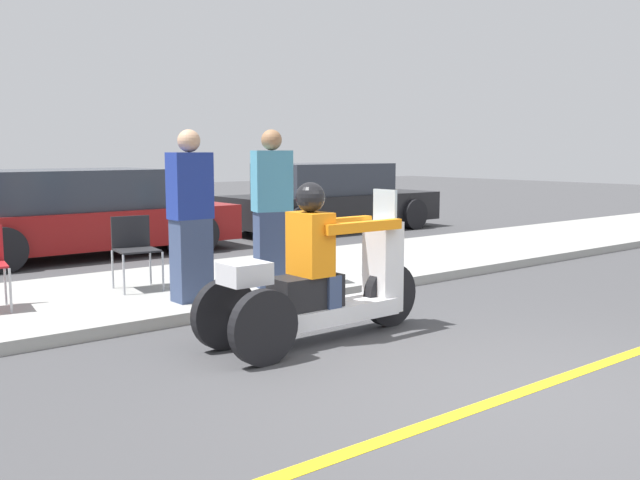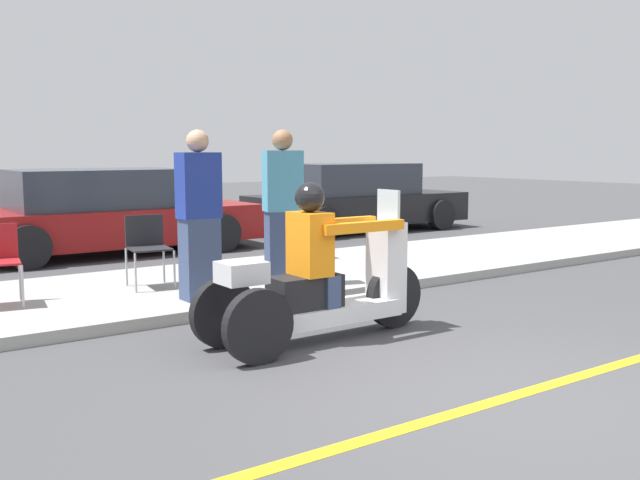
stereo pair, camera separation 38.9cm
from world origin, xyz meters
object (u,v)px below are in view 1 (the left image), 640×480
Objects in this scene: spectator_near_curb at (280,222)px; motorcycle_trike at (319,284)px; spectator_far_back at (191,219)px; spectator_with_child at (272,212)px; folding_chair_curbside at (134,244)px; parked_car_lot_right at (330,199)px; parked_car_lot_center at (82,215)px.

motorcycle_trike is at bearing -120.60° from spectator_near_curb.
spectator_near_curb is (2.35, 1.70, -0.31)m from spectator_far_back.
spectator_with_child is 1.59× the size of spectator_near_curb.
spectator_far_back is 0.99× the size of spectator_with_child.
spectator_far_back is at bearing 100.73° from motorcycle_trike.
spectator_near_curb is at bearing 15.21° from folding_chair_curbside.
folding_chair_curbside is at bearing -147.26° from parked_car_lot_right.
spectator_with_child is at bearing 6.33° from spectator_far_back.
spectator_with_child reaches higher than spectator_near_curb.
spectator_near_curb is (2.02, 3.42, 0.16)m from motorcycle_trike.
parked_car_lot_right is (6.13, 3.94, 0.05)m from folding_chair_curbside.
spectator_with_child reaches higher than spectator_far_back.
parked_car_lot_center is (0.26, 6.41, 0.15)m from motorcycle_trike.
spectator_near_curb is at bearing -137.89° from parked_car_lot_right.
motorcycle_trike is 1.81m from spectator_far_back.
motorcycle_trike is 2.06m from spectator_with_child.
spectator_far_back reaches higher than parked_car_lot_center.
parked_car_lot_center is at bearing 78.31° from folding_chair_curbside.
folding_chair_curbside is (-2.53, -0.69, -0.04)m from spectator_near_curb.
spectator_with_child is (0.79, 1.85, 0.48)m from motorcycle_trike.
parked_car_lot_center is at bearing 120.65° from spectator_near_curb.
folding_chair_curbside is (-0.50, 2.73, 0.12)m from motorcycle_trike.
parked_car_lot_center is 1.00× the size of parked_car_lot_right.
folding_chair_curbside is 3.75m from parked_car_lot_center.
parked_car_lot_right is at bearing 49.89° from motorcycle_trike.
parked_car_lot_right is (5.95, 4.95, -0.31)m from spectator_far_back.
spectator_far_back is 1.12m from spectator_with_child.
parked_car_lot_center is (-1.77, 2.98, -0.00)m from spectator_near_curb.
parked_car_lot_right is at bearing 42.11° from spectator_near_curb.
spectator_near_curb is at bearing 59.40° from motorcycle_trike.
motorcycle_trike is at bearing -92.29° from parked_car_lot_center.
motorcycle_trike reaches higher than parked_car_lot_center.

